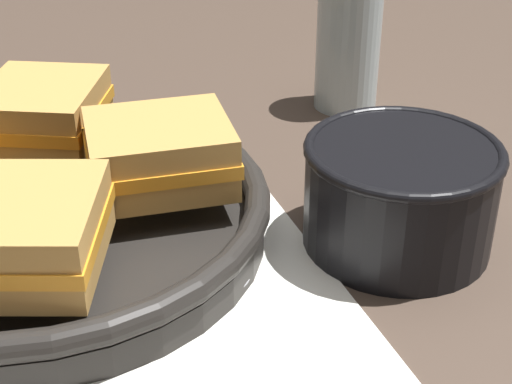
{
  "coord_description": "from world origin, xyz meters",
  "views": [
    {
      "loc": [
        -0.19,
        -0.4,
        0.31
      ],
      "look_at": [
        0.02,
        0.02,
        0.04
      ],
      "focal_mm": 55.0,
      "sensor_mm": 36.0,
      "label": 1
    }
  ],
  "objects_px": {
    "sandwich_near_right": "(160,153)",
    "spoon": "(187,294)",
    "sandwich_far_left": "(43,113)",
    "drinking_glass": "(348,46)",
    "soup_bowl": "(400,189)",
    "skillet": "(41,217)",
    "sandwich_near_left": "(26,229)"
  },
  "relations": [
    {
      "from": "spoon",
      "to": "soup_bowl",
      "type": "bearing_deg",
      "value": -2.74
    },
    {
      "from": "sandwich_near_right",
      "to": "sandwich_far_left",
      "type": "xyz_separation_m",
      "value": [
        -0.06,
        0.11,
        0.0
      ]
    },
    {
      "from": "skillet",
      "to": "sandwich_far_left",
      "type": "distance_m",
      "value": 0.09
    },
    {
      "from": "skillet",
      "to": "sandwich_far_left",
      "type": "xyz_separation_m",
      "value": [
        0.03,
        0.08,
        0.04
      ]
    },
    {
      "from": "spoon",
      "to": "skillet",
      "type": "distance_m",
      "value": 0.13
    },
    {
      "from": "skillet",
      "to": "sandwich_far_left",
      "type": "bearing_deg",
      "value": 71.89
    },
    {
      "from": "soup_bowl",
      "to": "sandwich_near_left",
      "type": "xyz_separation_m",
      "value": [
        -0.25,
        0.03,
        0.02
      ]
    },
    {
      "from": "sandwich_far_left",
      "to": "drinking_glass",
      "type": "distance_m",
      "value": 0.3
    },
    {
      "from": "skillet",
      "to": "sandwich_near_right",
      "type": "xyz_separation_m",
      "value": [
        0.08,
        -0.03,
        0.04
      ]
    },
    {
      "from": "sandwich_far_left",
      "to": "sandwich_near_right",
      "type": "bearing_deg",
      "value": -61.75
    },
    {
      "from": "soup_bowl",
      "to": "sandwich_near_left",
      "type": "distance_m",
      "value": 0.25
    },
    {
      "from": "soup_bowl",
      "to": "skillet",
      "type": "xyz_separation_m",
      "value": [
        -0.23,
        0.11,
        -0.02
      ]
    },
    {
      "from": "soup_bowl",
      "to": "sandwich_far_left",
      "type": "bearing_deg",
      "value": 135.98
    },
    {
      "from": "spoon",
      "to": "sandwich_near_left",
      "type": "height_order",
      "value": "sandwich_near_left"
    },
    {
      "from": "spoon",
      "to": "skillet",
      "type": "height_order",
      "value": "skillet"
    },
    {
      "from": "spoon",
      "to": "sandwich_near_right",
      "type": "height_order",
      "value": "sandwich_near_right"
    },
    {
      "from": "soup_bowl",
      "to": "skillet",
      "type": "height_order",
      "value": "soup_bowl"
    },
    {
      "from": "spoon",
      "to": "drinking_glass",
      "type": "height_order",
      "value": "drinking_glass"
    },
    {
      "from": "sandwich_near_left",
      "to": "sandwich_near_right",
      "type": "height_order",
      "value": "same"
    },
    {
      "from": "drinking_glass",
      "to": "spoon",
      "type": "bearing_deg",
      "value": -139.28
    },
    {
      "from": "drinking_glass",
      "to": "soup_bowl",
      "type": "bearing_deg",
      "value": -113.82
    },
    {
      "from": "sandwich_far_left",
      "to": "drinking_glass",
      "type": "relative_size",
      "value": 1.06
    },
    {
      "from": "soup_bowl",
      "to": "spoon",
      "type": "height_order",
      "value": "soup_bowl"
    },
    {
      "from": "sandwich_far_left",
      "to": "soup_bowl",
      "type": "bearing_deg",
      "value": -44.02
    },
    {
      "from": "sandwich_far_left",
      "to": "drinking_glass",
      "type": "bearing_deg",
      "value": 6.09
    },
    {
      "from": "spoon",
      "to": "sandwich_near_right",
      "type": "bearing_deg",
      "value": 76.15
    },
    {
      "from": "soup_bowl",
      "to": "drinking_glass",
      "type": "distance_m",
      "value": 0.25
    },
    {
      "from": "sandwich_near_right",
      "to": "spoon",
      "type": "bearing_deg",
      "value": -101.45
    },
    {
      "from": "sandwich_near_left",
      "to": "sandwich_near_right",
      "type": "xyz_separation_m",
      "value": [
        0.11,
        0.06,
        0.0
      ]
    },
    {
      "from": "skillet",
      "to": "drinking_glass",
      "type": "relative_size",
      "value": 3.22
    },
    {
      "from": "sandwich_near_left",
      "to": "skillet",
      "type": "bearing_deg",
      "value": 74.59
    },
    {
      "from": "soup_bowl",
      "to": "drinking_glass",
      "type": "height_order",
      "value": "drinking_glass"
    }
  ]
}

